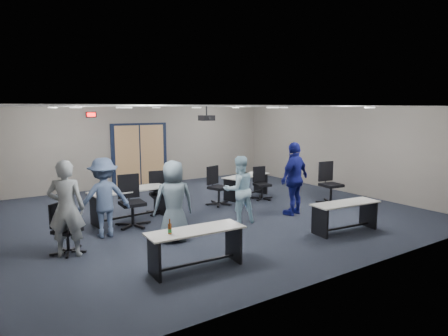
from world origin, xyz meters
TOP-DOWN VIEW (x-y plane):
  - floor at (0.00, 0.00)m, footprint 10.00×10.00m
  - back_wall at (0.00, 4.50)m, footprint 10.00×0.04m
  - front_wall at (0.00, -4.50)m, footprint 10.00×0.04m
  - right_wall at (5.00, 0.00)m, footprint 0.04×9.00m
  - ceiling at (0.00, 0.00)m, footprint 10.00×9.00m
  - double_door at (0.00, 4.46)m, footprint 2.00×0.07m
  - exit_sign at (-1.60, 4.44)m, footprint 0.32×0.07m
  - ceiling_projector at (0.30, 0.50)m, footprint 0.35×0.32m
  - ceiling_can_lights at (0.00, 0.25)m, footprint 6.24×5.74m
  - table_front_left at (-2.03, -2.97)m, footprint 1.68×0.65m
  - table_front_right at (1.68, -3.00)m, footprint 1.63×0.69m
  - table_back_left at (-1.90, 0.43)m, footprint 1.92×0.80m
  - table_back_right at (1.92, 0.89)m, footprint 1.74×0.98m
  - chair_back_a at (-2.03, -0.09)m, footprint 0.77×0.77m
  - chair_back_b at (-1.04, 0.56)m, footprint 0.78×0.78m
  - chair_back_c at (0.69, 0.52)m, footprint 0.84×0.84m
  - chair_back_d at (2.12, 0.38)m, footprint 0.69×0.69m
  - chair_loose_left at (-3.64, -1.05)m, footprint 0.83×0.83m
  - chair_loose_right at (3.37, -1.11)m, footprint 0.82×0.82m
  - person_gray at (-3.67, -1.19)m, footprint 0.76×0.67m
  - person_plaid at (-1.70, -1.51)m, footprint 0.89×0.67m
  - person_lightblue at (0.15, -1.18)m, footprint 0.86×0.72m
  - person_navy at (1.74, -1.34)m, footprint 1.15×0.70m
  - person_back at (-2.77, -0.45)m, footprint 1.12×0.70m

SIDE VIEW (x-z plane):
  - floor at x=0.00m, z-range 0.00..0.00m
  - table_front_right at x=1.68m, z-range 0.12..0.76m
  - table_back_right at x=1.92m, z-range 0.07..0.85m
  - table_front_left at x=-2.03m, z-range 0.00..0.92m
  - chair_loose_left at x=-3.64m, z-range 0.00..0.94m
  - chair_back_d at x=2.12m, z-range 0.00..0.95m
  - table_back_left at x=-1.90m, z-range 0.14..0.90m
  - chair_back_c at x=0.69m, z-range 0.00..1.07m
  - chair_back_b at x=-1.04m, z-range 0.00..1.07m
  - chair_back_a at x=-2.03m, z-range 0.00..1.17m
  - chair_loose_right at x=3.37m, z-range 0.00..1.17m
  - person_lightblue at x=0.15m, z-range 0.00..1.58m
  - person_plaid at x=-1.70m, z-range 0.00..1.64m
  - person_back at x=-2.77m, z-range 0.00..1.66m
  - person_gray at x=-3.67m, z-range 0.00..1.77m
  - person_navy at x=1.74m, z-range 0.00..1.83m
  - double_door at x=0.00m, z-range -0.05..2.15m
  - back_wall at x=0.00m, z-range 0.00..2.70m
  - front_wall at x=0.00m, z-range 0.00..2.70m
  - right_wall at x=5.00m, z-range 0.00..2.70m
  - ceiling_projector at x=0.30m, z-range 2.22..2.59m
  - exit_sign at x=-1.60m, z-range 2.36..2.54m
  - ceiling_can_lights at x=0.00m, z-range 2.66..2.68m
  - ceiling at x=0.00m, z-range 2.68..2.72m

